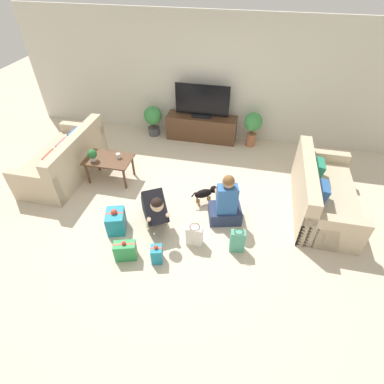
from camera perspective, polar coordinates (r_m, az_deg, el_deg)
The scene contains 19 objects.
ground_plane at distance 5.30m, azimuth -2.62°, elevation -2.58°, with size 16.00×16.00×0.00m, color beige.
wall_back at distance 6.84m, azimuth 2.88°, elevation 20.71°, with size 8.40×0.06×2.60m.
sofa_left at distance 6.35m, azimuth -23.00°, elevation 5.58°, with size 0.93×1.91×0.86m.
sofa_right at distance 5.50m, azimuth 23.40°, elevation -0.49°, with size 0.93×1.91×0.86m.
coffee_table at distance 5.85m, azimuth -15.54°, elevation 5.65°, with size 0.86×0.55×0.47m.
tv_console at distance 7.01m, azimuth 1.83°, elevation 12.12°, with size 1.58×0.42×0.56m.
tv at distance 6.75m, azimuth 1.94°, elevation 16.64°, with size 1.18×0.20×0.72m.
potted_plant_back_right at distance 6.78m, azimuth 11.51°, elevation 12.41°, with size 0.40×0.40×0.78m.
potted_plant_back_left at distance 7.17m, azimuth -7.45°, elevation 13.80°, with size 0.42×0.42×0.70m.
person_kneeling at distance 4.77m, azimuth -7.20°, elevation -3.10°, with size 0.67×0.84×0.80m.
person_sitting at distance 4.84m, azimuth 6.48°, elevation -2.37°, with size 0.60×0.56×0.95m.
dog at distance 5.22m, azimuth 2.68°, elevation -0.17°, with size 0.44×0.32×0.32m.
gift_box_a at distance 4.92m, azimuth -14.28°, elevation -5.37°, with size 0.37×0.42×0.43m.
gift_box_b at distance 4.43m, azimuth -6.73°, elevation -11.66°, with size 0.20×0.21×0.33m.
gift_box_c at distance 4.53m, azimuth -12.58°, elevation -10.85°, with size 0.35×0.25×0.35m.
gift_bag_a at distance 4.52m, azimuth 8.63°, elevation -9.18°, with size 0.23×0.16×0.42m.
gift_bag_b at distance 4.57m, azimuth 0.48°, elevation -8.26°, with size 0.25×0.16×0.37m.
mug at distance 5.77m, azimuth -13.84°, elevation 6.72°, with size 0.12×0.08×0.09m.
tabletop_plant at distance 5.78m, azimuth -18.46°, elevation 6.77°, with size 0.17×0.17×0.22m.
Camera 1 is at (1.06, -3.72, 3.62)m, focal length 28.00 mm.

